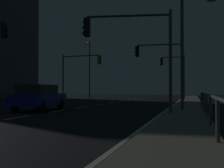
% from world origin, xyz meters
% --- Properties ---
extents(ground_plane, '(112.00, 112.00, 0.00)m').
position_xyz_m(ground_plane, '(0.00, 17.50, 0.00)').
color(ground_plane, black).
rests_on(ground_plane, ground).
extents(sidewalk_right, '(2.04, 77.00, 0.14)m').
position_xyz_m(sidewalk_right, '(7.34, 17.50, 0.07)').
color(sidewalk_right, gray).
rests_on(sidewalk_right, ground).
extents(lane_markings_center, '(0.14, 50.00, 0.01)m').
position_xyz_m(lane_markings_center, '(0.00, 21.00, 0.01)').
color(lane_markings_center, silver).
rests_on(lane_markings_center, ground).
extents(lane_edge_line, '(0.14, 53.00, 0.01)m').
position_xyz_m(lane_edge_line, '(6.07, 22.50, 0.01)').
color(lane_edge_line, silver).
rests_on(lane_edge_line, ground).
extents(car, '(2.06, 4.49, 1.57)m').
position_xyz_m(car, '(-1.38, 13.36, 0.82)').
color(car, navy).
rests_on(car, ground).
extents(traffic_light_far_left, '(3.08, 0.34, 5.46)m').
position_xyz_m(traffic_light_far_left, '(5.30, 35.11, 3.94)').
color(traffic_light_far_left, '#4C4C51').
rests_on(traffic_light_far_left, sidewalk_right).
extents(traffic_light_mid_left, '(4.45, 0.88, 5.08)m').
position_xyz_m(traffic_light_mid_left, '(4.66, 11.59, 3.76)').
color(traffic_light_mid_left, '#4C4C51').
rests_on(traffic_light_mid_left, sidewalk_right).
extents(traffic_light_near_left, '(4.87, 0.93, 5.26)m').
position_xyz_m(traffic_light_near_left, '(-4.50, 27.95, 3.76)').
color(traffic_light_near_left, '#4C4C51').
rests_on(traffic_light_near_left, ground).
extents(traffic_light_overhead_east, '(4.06, 0.48, 5.23)m').
position_xyz_m(traffic_light_overhead_east, '(4.99, 22.66, 3.84)').
color(traffic_light_overhead_east, '#4C4C51').
rests_on(traffic_light_overhead_east, sidewalk_right).
extents(street_lamp_across_street, '(2.02, 1.46, 6.69)m').
position_xyz_m(street_lamp_across_street, '(7.44, 14.53, 4.24)').
color(street_lamp_across_street, '#4C4C51').
rests_on(street_lamp_across_street, sidewalk_right).
extents(street_lamp_corner, '(1.30, 1.16, 8.45)m').
position_xyz_m(street_lamp_corner, '(-7.25, 38.64, 4.96)').
color(street_lamp_corner, '#38383D').
rests_on(street_lamp_corner, ground).
extents(barrier_fence, '(0.09, 20.61, 0.98)m').
position_xyz_m(barrier_fence, '(8.21, 8.26, 0.87)').
color(barrier_fence, '#59595E').
rests_on(barrier_fence, sidewalk_right).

